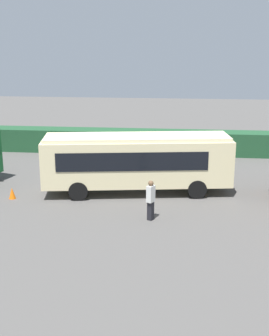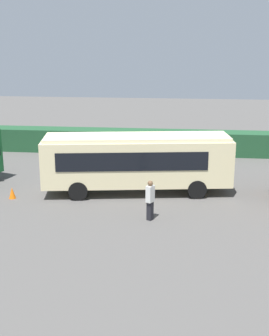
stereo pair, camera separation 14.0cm
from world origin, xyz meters
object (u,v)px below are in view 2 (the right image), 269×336
Objects in this scene: person_left at (150,199)px; person_center at (192,165)px; traffic_cone at (12,193)px; bus_cream at (137,160)px.

person_center is at bearing -77.91° from person_left.
traffic_cone is at bearing 13.12° from person_left.
traffic_cone is (-7.44, 2.19, -0.72)m from person_left.
bus_cream reaches higher than person_center.
person_left is 7.79m from traffic_cone.
bus_cream is 4.02m from person_center.
bus_cream is at bearing 14.40° from traffic_cone.
traffic_cone is (-6.43, -1.65, -1.54)m from bus_cream.
person_center is 10.35m from traffic_cone.
bus_cream reaches higher than traffic_cone.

